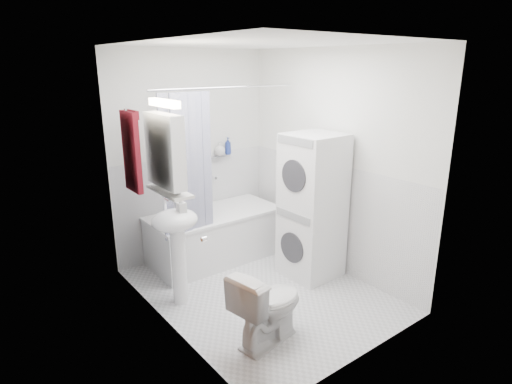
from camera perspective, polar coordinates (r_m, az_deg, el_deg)
floor at (r=4.50m, az=0.49°, el=-12.98°), size 2.60×2.60×0.00m
room_walls at (r=3.98m, az=0.54°, el=5.97°), size 2.60×2.60×2.60m
wainscot at (r=4.45m, az=-1.82°, el=-4.75°), size 1.98×2.58×2.58m
door at (r=3.17m, az=-6.96°, el=-6.24°), size 0.05×2.00×2.00m
bathtub at (r=5.07m, az=-5.48°, el=-5.49°), size 1.52×0.72×0.58m
tub_spout at (r=5.25m, az=-5.73°, el=1.98°), size 0.04×0.12×0.04m
curtain_rod at (r=4.45m, az=-3.97°, el=13.73°), size 1.70×0.02×0.02m
shower_curtain at (r=4.31m, az=-9.05°, el=3.38°), size 0.55×0.02×1.45m
sink at (r=4.06m, az=-10.61°, el=-5.65°), size 0.44×0.37×1.04m
medicine_cabinet at (r=3.58m, az=-12.02°, el=5.67°), size 0.13×0.50×0.71m
shelf at (r=3.67m, az=-11.47°, el=0.10°), size 0.18×0.54×0.02m
shower_caddy at (r=5.21m, az=-5.29°, el=4.69°), size 0.22×0.06×0.02m
towel at (r=4.17m, az=-16.27°, el=5.39°), size 0.07×0.32×0.78m
washer_dryer at (r=4.57m, az=7.49°, el=-1.95°), size 0.58×0.56×1.55m
toilet at (r=3.63m, az=1.63°, el=-14.91°), size 0.72×0.48×0.65m
soap_pump at (r=3.95m, az=-9.90°, el=-2.44°), size 0.08×0.17×0.08m
shelf_bottle at (r=3.53m, az=-10.43°, el=0.29°), size 0.07×0.18×0.07m
shelf_cup at (r=3.76m, az=-12.34°, el=1.43°), size 0.10×0.09×0.10m
shampoo_a at (r=5.22m, az=-4.85°, el=5.58°), size 0.13×0.17×0.13m
shampoo_b at (r=5.29m, az=-3.75°, el=5.47°), size 0.08×0.21×0.08m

